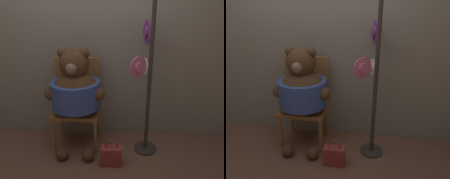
# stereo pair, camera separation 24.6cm
# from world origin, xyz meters

# --- Properties ---
(ground_plane) EXTENTS (14.00, 14.00, 0.00)m
(ground_plane) POSITION_xyz_m (0.00, 0.00, 0.00)
(ground_plane) COLOR brown
(wall_back) EXTENTS (8.00, 0.10, 2.65)m
(wall_back) POSITION_xyz_m (0.00, 0.61, 1.33)
(wall_back) COLOR gray
(wall_back) RESTS_ON ground_plane
(chair) EXTENTS (0.56, 0.44, 1.09)m
(chair) POSITION_xyz_m (-0.13, 0.36, 0.59)
(chair) COLOR olive
(chair) RESTS_ON ground_plane
(teddy_bear) EXTENTS (0.68, 0.60, 1.26)m
(teddy_bear) POSITION_xyz_m (-0.11, 0.19, 0.77)
(teddy_bear) COLOR #4C331E
(teddy_bear) RESTS_ON ground_plane
(hat_display_rack) EXTENTS (0.37, 0.49, 1.74)m
(hat_display_rack) POSITION_xyz_m (0.69, 0.23, 0.88)
(hat_display_rack) COLOR #332D28
(hat_display_rack) RESTS_ON ground_plane
(handbag_on_ground) EXTENTS (0.23, 0.11, 0.33)m
(handbag_on_ground) POSITION_xyz_m (0.31, -0.11, 0.12)
(handbag_on_ground) COLOR maroon
(handbag_on_ground) RESTS_ON ground_plane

